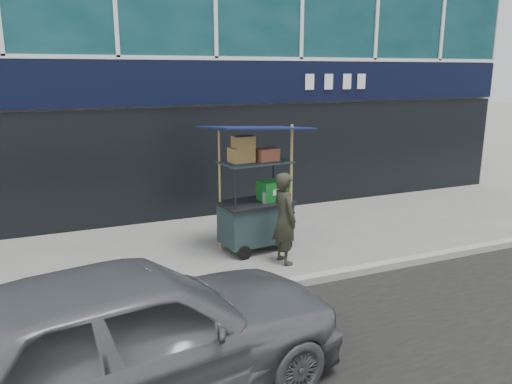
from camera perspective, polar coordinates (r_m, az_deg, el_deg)
name	(u,v)px	position (r m, az deg, el deg)	size (l,w,h in m)	color
ground	(301,279)	(7.89, 5.19, -9.85)	(80.00, 80.00, 0.00)	slate
curb	(308,280)	(7.71, 5.91, -9.98)	(80.00, 0.18, 0.12)	gray
vendor_cart	(256,206)	(8.86, 0.05, -1.61)	(1.82, 1.37, 2.30)	#19272A
vendor_man	(285,218)	(8.27, 3.28, -3.01)	(0.56, 0.37, 1.55)	#26281D
parked_car	(130,335)	(5.00, -14.15, -15.58)	(1.73, 4.31, 1.47)	#595A60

